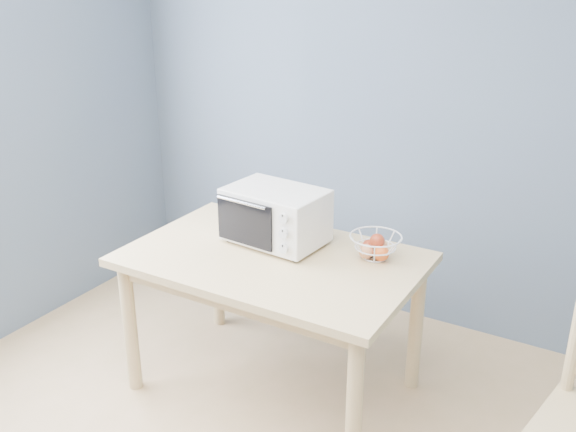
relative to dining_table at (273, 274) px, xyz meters
The scene contains 4 objects.
room 1.40m from the dining_table, 72.23° to the right, with size 4.01×4.51×2.61m.
dining_table is the anchor object (origin of this frame).
toaster_oven 0.30m from the dining_table, 121.82° to the left, with size 0.51×0.38×0.28m.
fruit_basket 0.52m from the dining_table, 26.98° to the left, with size 0.33×0.33×0.13m.
Camera 1 is at (1.10, -1.21, 2.06)m, focal length 40.00 mm.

